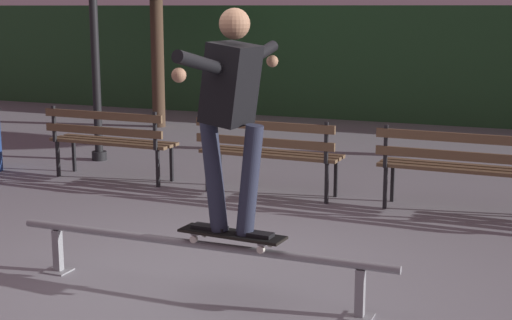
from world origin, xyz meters
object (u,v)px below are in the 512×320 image
(skateboarder, at_px, (231,103))
(park_bench_leftmost, at_px, (109,136))
(skateboard, at_px, (232,235))
(grind_rail, at_px, (196,252))
(park_bench_right_center, at_px, (458,162))
(park_bench_left_center, at_px, (268,148))

(skateboarder, height_order, park_bench_leftmost, skateboarder)
(skateboard, height_order, skateboarder, skateboarder)
(skateboarder, bearing_deg, skateboard, 175.76)
(grind_rail, xyz_separation_m, skateboard, (0.28, -0.00, 0.16))
(skateboard, relative_size, park_bench_right_center, 0.49)
(skateboarder, bearing_deg, park_bench_leftmost, 134.67)
(grind_rail, relative_size, skateboarder, 1.90)
(grind_rail, bearing_deg, skateboarder, -0.04)
(skateboarder, relative_size, park_bench_right_center, 0.97)
(park_bench_left_center, relative_size, park_bench_right_center, 1.00)
(park_bench_leftmost, relative_size, park_bench_left_center, 1.00)
(skateboarder, height_order, park_bench_left_center, skateboarder)
(skateboard, xyz_separation_m, skateboarder, (0.00, -0.00, 0.94))
(grind_rail, height_order, park_bench_left_center, park_bench_left_center)
(grind_rail, relative_size, skateboard, 3.73)
(grind_rail, height_order, park_bench_leftmost, park_bench_leftmost)
(park_bench_leftmost, bearing_deg, park_bench_right_center, 0.00)
(park_bench_left_center, bearing_deg, park_bench_right_center, 0.00)
(skateboard, height_order, park_bench_left_center, park_bench_left_center)
(grind_rail, height_order, skateboard, skateboard)
(skateboard, bearing_deg, skateboarder, -4.24)
(skateboard, xyz_separation_m, park_bench_right_center, (1.17, 2.92, 0.06))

